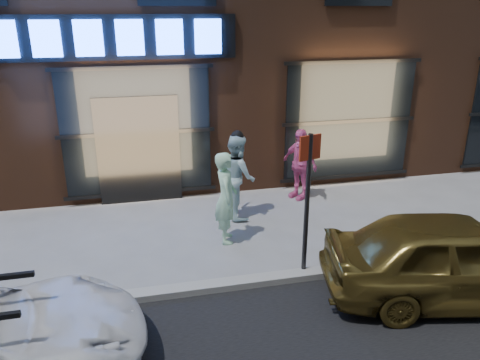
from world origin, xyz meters
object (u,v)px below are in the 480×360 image
object	(u,v)px
man_bowtie	(226,198)
gold_sedan	(457,259)
passerby	(300,164)
sign_post	(308,193)
man_cap	(237,176)

from	to	relation	value
man_bowtie	gold_sedan	bearing A→B (deg)	-125.24
passerby	sign_post	xyz separation A→B (m)	(-1.05, -3.21, 0.64)
passerby	sign_post	bearing A→B (deg)	-46.10
man_bowtie	sign_post	bearing A→B (deg)	-140.40
man_cap	man_bowtie	bearing A→B (deg)	148.95
man_bowtie	man_cap	bearing A→B (deg)	-17.29
man_cap	passerby	size ratio (longest dim) A/B	1.08
man_cap	gold_sedan	world-z (taller)	man_cap
passerby	gold_sedan	bearing A→B (deg)	-15.73
passerby	sign_post	size ratio (longest dim) A/B	0.68
man_cap	gold_sedan	xyz separation A→B (m)	(2.54, -3.67, -0.22)
gold_sedan	sign_post	size ratio (longest dim) A/B	1.63
sign_post	man_cap	bearing A→B (deg)	85.03
man_bowtie	man_cap	xyz separation A→B (m)	(0.45, 1.06, 0.02)
man_bowtie	passerby	xyz separation A→B (m)	(2.06, 1.72, -0.05)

